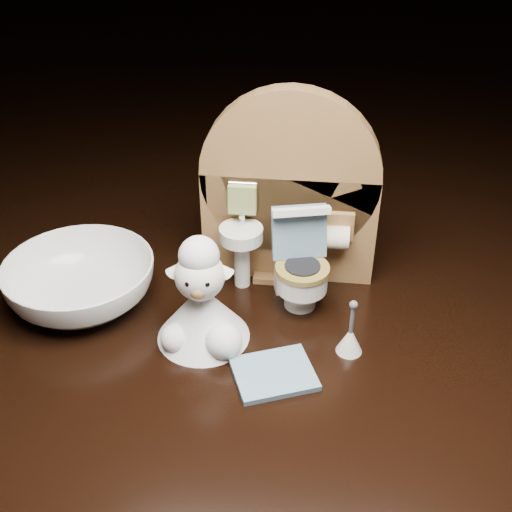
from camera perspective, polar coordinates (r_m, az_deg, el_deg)
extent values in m
cube|color=black|center=(0.49, 2.01, -10.74)|extent=(2.50, 2.50, 0.10)
cube|color=olive|center=(0.48, 2.90, 2.63)|extent=(0.13, 0.02, 0.09)
cylinder|color=olive|center=(0.46, 3.06, 7.19)|extent=(0.13, 0.02, 0.13)
cube|color=olive|center=(0.50, 2.77, -1.30)|extent=(0.05, 0.04, 0.01)
cylinder|color=white|center=(0.48, -1.24, -0.37)|extent=(0.01, 0.01, 0.04)
cylinder|color=white|center=(0.47, -1.33, 1.96)|extent=(0.03, 0.03, 0.01)
cylinder|color=silver|center=(0.47, -1.20, 3.58)|extent=(0.00, 0.00, 0.01)
cube|color=#8C9E57|center=(0.46, -1.22, 5.08)|extent=(0.02, 0.01, 0.02)
cube|color=olive|center=(0.47, 7.24, 2.65)|extent=(0.02, 0.01, 0.02)
cylinder|color=#F7E7CE|center=(0.47, 7.17, 1.64)|extent=(0.02, 0.02, 0.02)
cylinder|color=white|center=(0.47, 3.95, -3.50)|extent=(0.02, 0.02, 0.02)
cylinder|color=white|center=(0.46, 4.10, -2.09)|extent=(0.04, 0.04, 0.02)
cylinder|color=olive|center=(0.45, 4.15, -1.15)|extent=(0.04, 0.04, 0.00)
cube|color=white|center=(0.48, 3.56, -0.65)|extent=(0.03, 0.02, 0.05)
cube|color=slate|center=(0.45, 3.87, 2.15)|extent=(0.04, 0.02, 0.04)
cube|color=white|center=(0.44, 4.06, 3.97)|extent=(0.04, 0.02, 0.01)
cylinder|color=#9CAB2A|center=(0.46, 4.75, 2.38)|extent=(0.01, 0.01, 0.01)
cube|color=slate|center=(0.42, 1.60, -10.41)|extent=(0.06, 0.06, 0.00)
cone|color=white|center=(0.43, 8.34, -7.38)|extent=(0.02, 0.02, 0.02)
cylinder|color=#59595B|center=(0.42, 8.54, -5.58)|extent=(0.00, 0.00, 0.02)
sphere|color=#59595B|center=(0.42, 8.67, -4.31)|extent=(0.01, 0.01, 0.01)
cone|color=white|center=(0.43, -4.79, -4.99)|extent=(0.06, 0.06, 0.04)
sphere|color=white|center=(0.43, -2.94, -7.57)|extent=(0.03, 0.03, 0.03)
sphere|color=white|center=(0.44, -7.11, -7.30)|extent=(0.02, 0.02, 0.02)
sphere|color=white|center=(0.41, -5.03, -1.75)|extent=(0.03, 0.03, 0.03)
sphere|color=#C07F4E|center=(0.41, -5.16, -3.07)|extent=(0.01, 0.01, 0.01)
sphere|color=white|center=(0.41, -5.09, 0.00)|extent=(0.03, 0.03, 0.03)
cone|color=white|center=(0.41, -7.07, -1.06)|extent=(0.02, 0.01, 0.02)
cone|color=white|center=(0.41, -2.97, -1.13)|extent=(0.02, 0.01, 0.02)
sphere|color=black|center=(0.40, -6.06, -2.47)|extent=(0.00, 0.00, 0.00)
sphere|color=black|center=(0.40, -4.40, -2.50)|extent=(0.00, 0.00, 0.00)
imported|color=white|center=(0.48, -15.32, -2.29)|extent=(0.12, 0.12, 0.03)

